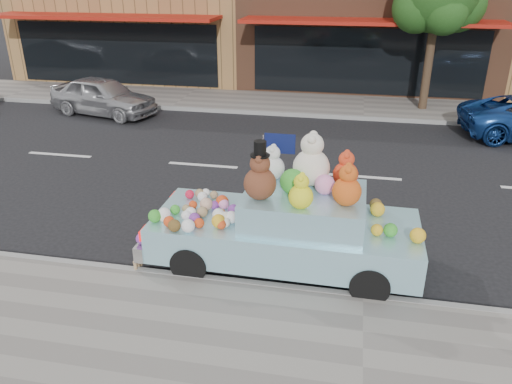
# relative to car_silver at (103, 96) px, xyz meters

# --- Properties ---
(ground) EXTENTS (120.00, 120.00, 0.00)m
(ground) POSITION_rel_car_silver_xyz_m (8.68, -3.98, -0.64)
(ground) COLOR black
(ground) RESTS_ON ground
(near_sidewalk) EXTENTS (60.00, 3.00, 0.12)m
(near_sidewalk) POSITION_rel_car_silver_xyz_m (8.68, -10.48, -0.58)
(near_sidewalk) COLOR gray
(near_sidewalk) RESTS_ON ground
(far_sidewalk) EXTENTS (60.00, 3.00, 0.12)m
(far_sidewalk) POSITION_rel_car_silver_xyz_m (8.68, 2.52, -0.58)
(far_sidewalk) COLOR gray
(far_sidewalk) RESTS_ON ground
(near_kerb) EXTENTS (60.00, 0.12, 0.13)m
(near_kerb) POSITION_rel_car_silver_xyz_m (8.68, -8.98, -0.57)
(near_kerb) COLOR gray
(near_kerb) RESTS_ON ground
(far_kerb) EXTENTS (60.00, 0.12, 0.13)m
(far_kerb) POSITION_rel_car_silver_xyz_m (8.68, 1.02, -0.57)
(far_kerb) COLOR gray
(far_kerb) RESTS_ON ground
(car_silver) EXTENTS (4.00, 2.38, 1.28)m
(car_silver) POSITION_rel_car_silver_xyz_m (0.00, 0.00, 0.00)
(car_silver) COLOR #B2B3B7
(car_silver) RESTS_ON ground
(art_car) EXTENTS (4.51, 1.82, 2.28)m
(art_car) POSITION_rel_car_silver_xyz_m (7.39, -8.17, 0.15)
(art_car) COLOR black
(art_car) RESTS_ON ground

